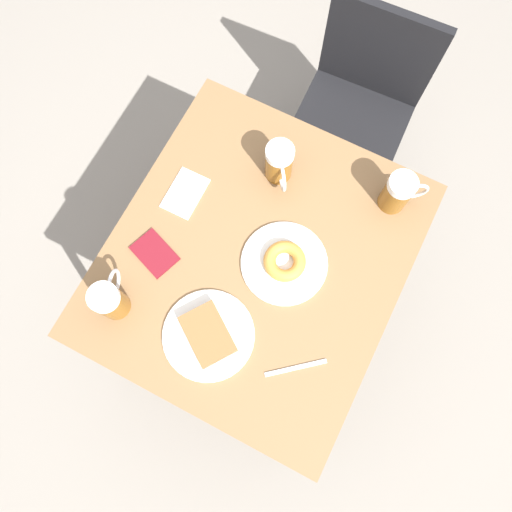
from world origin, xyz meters
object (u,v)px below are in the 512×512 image
plate_with_donut (284,262)px  beer_mug_right (279,163)px  chair (362,94)px  beer_mug_center (110,300)px  beer_mug_left (398,192)px  napkin_folded (185,193)px  passport_near_edge (155,253)px  plate_with_cake (208,335)px  fork (296,368)px

plate_with_donut → beer_mug_right: (-0.14, 0.24, 0.06)m
chair → beer_mug_center: beer_mug_center is taller
beer_mug_left → napkin_folded: size_ratio=0.98×
passport_near_edge → beer_mug_right: bearing=62.0°
plate_with_cake → fork: size_ratio=1.81×
plate_with_donut → beer_mug_center: size_ratio=1.76×
napkin_folded → beer_mug_center: bearing=-90.9°
chair → passport_near_edge: chair is taller
beer_mug_center → passport_near_edge: beer_mug_center is taller
napkin_folded → fork: size_ratio=1.03×
beer_mug_center → passport_near_edge: bearing=83.9°
plate_with_cake → beer_mug_left: (0.29, 0.59, 0.05)m
chair → plate_with_cake: 1.07m
chair → beer_mug_left: bearing=-64.2°
beer_mug_left → beer_mug_center: (-0.56, -0.63, 0.00)m
plate_with_donut → fork: 0.29m
beer_mug_left → napkin_folded: 0.61m
chair → beer_mug_right: (-0.09, -0.53, 0.30)m
fork → beer_mug_left: bearing=85.5°
beer_mug_right → fork: size_ratio=1.01×
plate_with_donut → beer_mug_left: bearing=57.6°
chair → beer_mug_right: 0.62m
chair → beer_mug_center: 1.17m
plate_with_donut → passport_near_edge: 0.37m
beer_mug_left → passport_near_edge: (-0.54, -0.45, -0.07)m
chair → passport_near_edge: bearing=-110.5°
plate_with_cake → fork: plate_with_cake is taller
beer_mug_right → beer_mug_left: bearing=12.0°
beer_mug_center → fork: bearing=7.9°
chair → plate_with_donut: size_ratio=3.37×
plate_with_cake → fork: bearing=6.9°
plate_with_cake → napkin_folded: (-0.26, 0.33, -0.01)m
beer_mug_right → plate_with_donut: bearing=-60.2°
plate_with_cake → beer_mug_right: bearing=94.9°
fork → chair: bearing=101.2°
plate_with_cake → plate_with_donut: plate_with_cake is taller
chair → beer_mug_right: size_ratio=5.92×
chair → plate_with_donut: chair is taller
chair → napkin_folded: bearing=-116.1°
beer_mug_left → passport_near_edge: beer_mug_left is taller
chair → plate_with_cake: bearing=-95.1°
chair → beer_mug_right: beer_mug_right is taller
beer_mug_center → napkin_folded: 0.38m
napkin_folded → fork: 0.59m
napkin_folded → fork: same height
beer_mug_left → beer_mug_right: (-0.34, -0.07, 0.00)m
beer_mug_right → passport_near_edge: bearing=-118.0°
beer_mug_left → passport_near_edge: 0.71m
fork → beer_mug_right: bearing=121.1°
napkin_folded → passport_near_edge: passport_near_edge is taller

